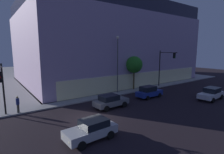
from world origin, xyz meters
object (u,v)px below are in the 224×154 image
(modern_building, at_px, (105,44))
(pedestrian_waiting, at_px, (18,103))
(traffic_light_far_corner, at_px, (164,63))
(car_silver, at_px, (91,129))
(car_white, at_px, (211,93))
(car_blue, at_px, (149,92))
(sidewalk_tree, at_px, (134,65))
(traffic_light_near_corner, at_px, (2,82))
(street_lamp_sidewalk, at_px, (118,58))
(car_grey, at_px, (111,101))

(modern_building, xyz_separation_m, pedestrian_waiting, (-21.21, -14.72, -7.03))
(modern_building, distance_m, traffic_light_far_corner, 15.97)
(car_silver, height_order, car_white, car_white)
(car_blue, bearing_deg, sidewalk_tree, 73.00)
(pedestrian_waiting, height_order, car_blue, pedestrian_waiting)
(car_blue, xyz_separation_m, car_white, (6.53, -5.83, -0.01))
(traffic_light_far_corner, bearing_deg, pedestrian_waiting, 178.87)
(traffic_light_near_corner, relative_size, car_silver, 1.29)
(modern_building, bearing_deg, traffic_light_near_corner, -144.25)
(pedestrian_waiting, xyz_separation_m, car_blue, (16.80, -3.80, -0.40))
(car_silver, bearing_deg, modern_building, 54.50)
(traffic_light_near_corner, relative_size, pedestrian_waiting, 2.95)
(street_lamp_sidewalk, bearing_deg, car_silver, -135.39)
(traffic_light_near_corner, xyz_separation_m, pedestrian_waiting, (1.36, 1.52, -2.71))
(traffic_light_near_corner, distance_m, street_lamp_sidewalk, 16.24)
(traffic_light_near_corner, bearing_deg, car_grey, -13.75)
(car_blue, bearing_deg, traffic_light_far_corner, 23.58)
(traffic_light_far_corner, distance_m, car_white, 9.94)
(car_silver, distance_m, car_white, 19.44)
(sidewalk_tree, xyz_separation_m, pedestrian_waiting, (-18.31, -1.15, -3.20))
(sidewalk_tree, bearing_deg, car_blue, -107.00)
(traffic_light_near_corner, height_order, sidewalk_tree, sidewalk_tree)
(modern_building, height_order, sidewalk_tree, modern_building)
(traffic_light_far_corner, relative_size, street_lamp_sidewalk, 0.75)
(pedestrian_waiting, bearing_deg, modern_building, 34.77)
(car_white, bearing_deg, car_blue, 138.23)
(traffic_light_far_corner, height_order, car_silver, traffic_light_far_corner)
(street_lamp_sidewalk, height_order, sidewalk_tree, street_lamp_sidewalk)
(car_silver, bearing_deg, car_white, -0.22)
(car_grey, distance_m, car_blue, 7.26)
(car_silver, relative_size, car_blue, 1.02)
(traffic_light_near_corner, distance_m, car_blue, 18.56)
(street_lamp_sidewalk, bearing_deg, pedestrian_waiting, -176.09)
(sidewalk_tree, bearing_deg, car_white, -65.06)
(pedestrian_waiting, bearing_deg, traffic_light_near_corner, -131.73)
(sidewalk_tree, xyz_separation_m, car_silver, (-14.42, -10.71, -3.65))
(modern_building, bearing_deg, traffic_light_far_corner, -78.18)
(car_silver, bearing_deg, sidewalk_tree, 36.60)
(sidewalk_tree, height_order, car_silver, sidewalk_tree)
(pedestrian_waiting, relative_size, car_blue, 0.45)
(modern_building, height_order, car_blue, modern_building)
(pedestrian_waiting, bearing_deg, car_silver, -67.86)
(car_silver, xyz_separation_m, car_white, (19.44, -0.07, 0.04))
(pedestrian_waiting, height_order, car_white, pedestrian_waiting)
(car_blue, distance_m, car_white, 8.76)
(car_silver, xyz_separation_m, car_grey, (5.66, 5.37, 0.02))
(sidewalk_tree, relative_size, pedestrian_waiting, 3.10)
(car_silver, distance_m, car_blue, 14.13)
(traffic_light_near_corner, bearing_deg, sidewalk_tree, 7.75)
(car_grey, bearing_deg, car_white, -21.54)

